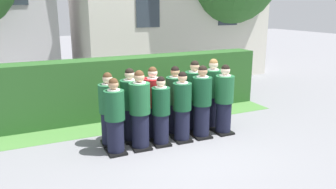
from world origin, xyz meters
name	(u,v)px	position (x,y,z in m)	size (l,w,h in m)	color
ground_plane	(173,142)	(0.00, 0.00, 0.00)	(60.00, 60.00, 0.00)	slate
student_front_row_0	(115,118)	(-1.31, -0.01, 0.76)	(0.41, 0.50, 1.59)	black
student_front_row_1	(140,112)	(-0.75, 0.02, 0.81)	(0.44, 0.54, 1.70)	black
student_front_row_2	(161,113)	(-0.27, 0.01, 0.73)	(0.40, 0.46, 1.53)	black
student_front_row_3	(182,108)	(0.24, 0.02, 0.76)	(0.41, 0.50, 1.59)	black
student_front_row_4	(202,103)	(0.75, 0.03, 0.80)	(0.44, 0.50, 1.69)	black
student_front_row_5	(224,101)	(1.35, 0.02, 0.79)	(0.43, 0.52, 1.66)	black
student_rear_row_0	(109,111)	(-1.29, 0.47, 0.77)	(0.42, 0.49, 1.62)	black
student_rear_row_1	(131,107)	(-0.80, 0.50, 0.79)	(0.43, 0.53, 1.67)	black
student_in_red_blazer	(153,105)	(-0.28, 0.46, 0.79)	(0.43, 0.54, 1.66)	black
student_rear_row_3	(175,102)	(0.29, 0.48, 0.78)	(0.42, 0.49, 1.63)	black
student_rear_row_4	(194,98)	(0.81, 0.50, 0.82)	(0.45, 0.55, 1.72)	black
student_rear_row_5	(212,95)	(1.34, 0.51, 0.82)	(0.45, 0.50, 1.73)	black
hedge	(136,86)	(0.00, 2.33, 0.81)	(7.45, 0.70, 1.62)	#285623
lawn_strip	(147,122)	(0.00, 1.53, 0.00)	(7.45, 0.90, 0.01)	#477A38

